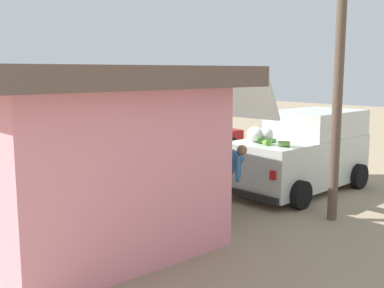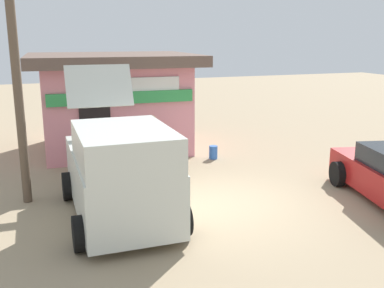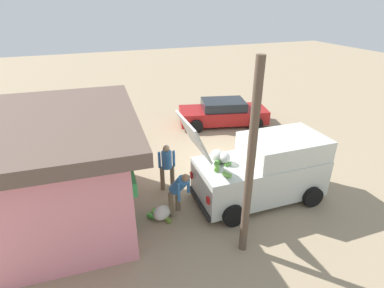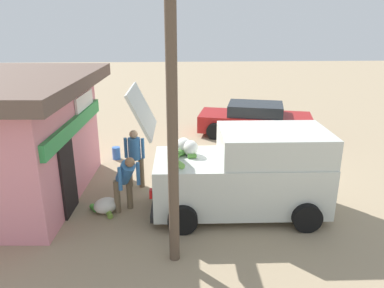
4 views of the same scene
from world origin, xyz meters
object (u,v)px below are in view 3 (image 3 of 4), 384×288
parked_sedan (223,113)px  storefront_bar (54,170)px  paint_bucket (131,159)px  delivery_van (264,169)px  unloaded_banana_pile (161,213)px  vendor_standing (167,164)px  customer_bending (178,190)px

parked_sedan → storefront_bar: bearing=123.9°
paint_bucket → delivery_van: bearing=-135.2°
storefront_bar → delivery_van: 6.26m
delivery_van → parked_sedan: (6.24, -1.56, -0.41)m
delivery_van → paint_bucket: delivery_van is taller
storefront_bar → unloaded_banana_pile: size_ratio=7.03×
vendor_standing → customer_bending: bearing=177.1°
unloaded_banana_pile → customer_bending: bearing=-96.3°
vendor_standing → customer_bending: size_ratio=1.09×
vendor_standing → customer_bending: vendor_standing is taller
delivery_van → vendor_standing: 3.18m
parked_sedan → unloaded_banana_pile: (-6.15, 4.97, -0.45)m
unloaded_banana_pile → paint_bucket: paint_bucket is taller
parked_sedan → paint_bucket: bearing=115.9°
parked_sedan → unloaded_banana_pile: bearing=141.1°
vendor_standing → unloaded_banana_pile: 1.73m
delivery_van → vendor_standing: bearing=61.9°
storefront_bar → parked_sedan: (5.18, -7.70, -1.05)m
parked_sedan → customer_bending: bearing=144.5°
storefront_bar → paint_bucket: bearing=-43.1°
delivery_van → customer_bending: delivery_van is taller
paint_bucket → vendor_standing: bearing=-158.5°
unloaded_banana_pile → paint_bucket: 3.62m
delivery_van → vendor_standing: delivery_van is taller
customer_bending → unloaded_banana_pile: bearing=83.7°
customer_bending → paint_bucket: customer_bending is taller
storefront_bar → unloaded_banana_pile: 3.26m
parked_sedan → customer_bending: 7.64m
customer_bending → unloaded_banana_pile: 0.92m
storefront_bar → vendor_standing: storefront_bar is taller
delivery_van → unloaded_banana_pile: bearing=88.6°
vendor_standing → parked_sedan: bearing=-42.6°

